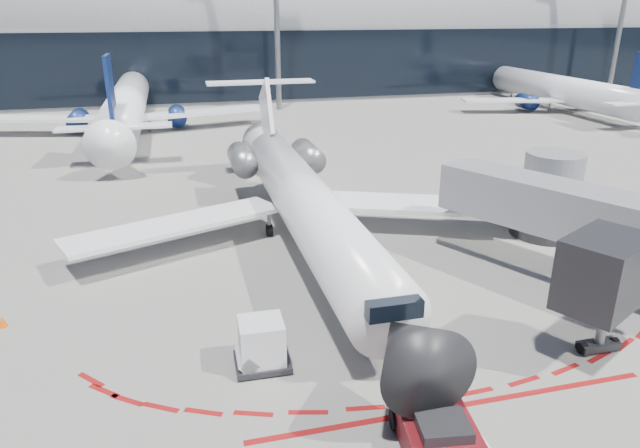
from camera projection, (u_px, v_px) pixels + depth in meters
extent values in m
plane|color=slate|center=(352.00, 264.00, 29.15)|extent=(260.00, 260.00, 0.00)
cube|color=silver|center=(341.00, 249.00, 30.96)|extent=(0.25, 40.00, 0.01)
cube|color=maroon|center=(456.00, 406.00, 18.72)|extent=(14.00, 0.25, 0.01)
cube|color=gray|center=(225.00, 59.00, 86.28)|extent=(150.00, 24.00, 10.00)
cylinder|color=gray|center=(223.00, 24.00, 84.51)|extent=(150.00, 24.00, 24.00)
cube|color=black|center=(234.00, 67.00, 75.36)|extent=(150.00, 0.20, 9.00)
cube|color=gray|center=(573.00, 212.00, 25.86)|extent=(8.22, 12.61, 2.30)
cube|color=black|center=(603.00, 272.00, 19.96)|extent=(3.86, 3.44, 2.60)
cylinder|color=slate|center=(603.00, 323.00, 21.36)|extent=(0.36, 0.36, 2.40)
cube|color=black|center=(598.00, 345.00, 21.70)|extent=(1.60, 0.60, 0.30)
cylinder|color=gray|center=(550.00, 194.00, 32.19)|extent=(3.20, 3.20, 4.80)
cylinder|color=black|center=(545.00, 230.00, 32.95)|extent=(4.00, 4.00, 0.50)
cylinder|color=slate|center=(276.00, 6.00, 69.37)|extent=(0.70, 0.70, 25.00)
cylinder|color=slate|center=(624.00, 6.00, 80.87)|extent=(0.70, 0.70, 25.00)
cylinder|color=white|center=(308.00, 206.00, 29.73)|extent=(2.96, 24.09, 2.96)
cone|color=black|center=(408.00, 346.00, 17.42)|extent=(2.96, 3.07, 2.96)
cone|color=white|center=(265.00, 147.00, 42.43)|extent=(2.96, 3.94, 2.96)
cube|color=black|center=(389.00, 302.00, 18.80)|extent=(1.86, 1.53, 0.60)
cube|color=white|center=(176.00, 224.00, 30.00)|extent=(11.73, 6.95, 0.34)
cube|color=white|center=(415.00, 204.00, 33.13)|extent=(11.73, 6.95, 0.34)
cube|color=white|center=(266.00, 114.00, 40.50)|extent=(0.27, 5.14, 5.23)
cube|color=white|center=(261.00, 82.00, 41.89)|extent=(7.88, 1.75, 0.18)
cylinder|color=slate|center=(242.00, 159.00, 37.85)|extent=(1.64, 3.72, 1.64)
cylinder|color=slate|center=(308.00, 155.00, 38.88)|extent=(1.64, 3.72, 1.64)
cylinder|color=black|center=(369.00, 348.00, 21.40)|extent=(0.24, 0.61, 0.61)
cylinder|color=black|center=(269.00, 230.00, 32.62)|extent=(0.33, 0.70, 0.70)
cylinder|color=black|center=(325.00, 225.00, 33.37)|extent=(0.33, 0.70, 0.70)
cylinder|color=slate|center=(369.00, 341.00, 21.30)|extent=(0.20, 0.20, 1.20)
cube|color=#590C0D|center=(438.00, 437.00, 16.59)|extent=(2.50, 3.55, 0.93)
cube|color=black|center=(443.00, 427.00, 16.09)|extent=(1.60, 1.42, 0.36)
cylinder|color=slate|center=(417.00, 393.00, 18.77)|extent=(0.47, 2.67, 0.10)
cylinder|color=black|center=(396.00, 420.00, 17.63)|extent=(0.38, 0.69, 0.66)
cylinder|color=black|center=(457.00, 415.00, 17.83)|extent=(0.38, 0.69, 0.66)
cube|color=black|center=(262.00, 362.00, 20.78)|extent=(2.01, 1.72, 0.22)
cube|color=silver|center=(261.00, 341.00, 20.46)|extent=(1.61, 1.52, 1.58)
cylinder|color=black|center=(243.00, 377.00, 20.05)|extent=(0.10, 0.20, 0.20)
cylinder|color=black|center=(287.00, 371.00, 20.39)|extent=(0.10, 0.20, 0.20)
cylinder|color=black|center=(239.00, 357.00, 21.22)|extent=(0.10, 0.20, 0.20)
cylinder|color=black|center=(281.00, 351.00, 21.56)|extent=(0.10, 0.20, 0.20)
cone|color=#FF5305|center=(3.00, 321.00, 23.32)|extent=(0.35, 0.35, 0.48)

